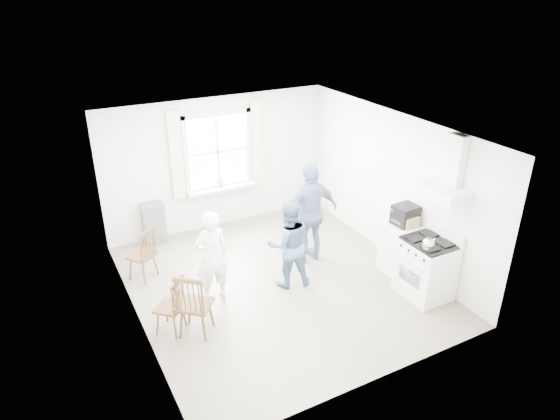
{
  "coord_description": "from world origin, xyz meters",
  "views": [
    {
      "loc": [
        -3.23,
        -6.15,
        4.61
      ],
      "look_at": [
        0.15,
        0.2,
        1.22
      ],
      "focal_mm": 32.0,
      "sensor_mm": 36.0,
      "label": 1
    }
  ],
  "objects_px": {
    "low_cabinet": "(400,249)",
    "windsor_chair_b": "(191,300)",
    "windsor_chair_c": "(175,300)",
    "stereo_stack": "(405,215)",
    "person_right": "(311,213)",
    "person_mid": "(288,244)",
    "gas_stove": "(426,268)",
    "person_left": "(211,257)",
    "windsor_chair_a": "(145,249)"
  },
  "relations": [
    {
      "from": "gas_stove",
      "to": "windsor_chair_a",
      "type": "distance_m",
      "value": 4.51
    },
    {
      "from": "gas_stove",
      "to": "low_cabinet",
      "type": "height_order",
      "value": "gas_stove"
    },
    {
      "from": "gas_stove",
      "to": "windsor_chair_c",
      "type": "relative_size",
      "value": 1.29
    },
    {
      "from": "gas_stove",
      "to": "stereo_stack",
      "type": "height_order",
      "value": "stereo_stack"
    },
    {
      "from": "windsor_chair_b",
      "to": "person_right",
      "type": "xyz_separation_m",
      "value": [
        2.53,
        1.07,
        0.29
      ]
    },
    {
      "from": "low_cabinet",
      "to": "windsor_chair_c",
      "type": "height_order",
      "value": "low_cabinet"
    },
    {
      "from": "windsor_chair_b",
      "to": "person_mid",
      "type": "xyz_separation_m",
      "value": [
        1.81,
        0.56,
        0.12
      ]
    },
    {
      "from": "stereo_stack",
      "to": "person_right",
      "type": "relative_size",
      "value": 0.22
    },
    {
      "from": "low_cabinet",
      "to": "person_right",
      "type": "distance_m",
      "value": 1.62
    },
    {
      "from": "windsor_chair_a",
      "to": "person_left",
      "type": "distance_m",
      "value": 1.3
    },
    {
      "from": "person_mid",
      "to": "windsor_chair_a",
      "type": "bearing_deg",
      "value": -18.89
    },
    {
      "from": "gas_stove",
      "to": "person_mid",
      "type": "xyz_separation_m",
      "value": [
        -1.76,
        1.26,
        0.26
      ]
    },
    {
      "from": "gas_stove",
      "to": "stereo_stack",
      "type": "relative_size",
      "value": 2.86
    },
    {
      "from": "stereo_stack",
      "to": "person_right",
      "type": "distance_m",
      "value": 1.58
    },
    {
      "from": "stereo_stack",
      "to": "person_left",
      "type": "bearing_deg",
      "value": 166.41
    },
    {
      "from": "gas_stove",
      "to": "person_left",
      "type": "xyz_separation_m",
      "value": [
        -2.99,
        1.46,
        0.27
      ]
    },
    {
      "from": "person_mid",
      "to": "stereo_stack",
      "type": "bearing_deg",
      "value": 176.49
    },
    {
      "from": "windsor_chair_c",
      "to": "stereo_stack",
      "type": "bearing_deg",
      "value": -3.44
    },
    {
      "from": "stereo_stack",
      "to": "person_mid",
      "type": "bearing_deg",
      "value": 163.64
    },
    {
      "from": "stereo_stack",
      "to": "windsor_chair_a",
      "type": "bearing_deg",
      "value": 155.25
    },
    {
      "from": "stereo_stack",
      "to": "windsor_chair_b",
      "type": "bearing_deg",
      "value": -179.92
    },
    {
      "from": "windsor_chair_a",
      "to": "windsor_chair_b",
      "type": "relative_size",
      "value": 0.9
    },
    {
      "from": "windsor_chair_a",
      "to": "person_right",
      "type": "xyz_separation_m",
      "value": [
        2.71,
        -0.72,
        0.35
      ]
    },
    {
      "from": "low_cabinet",
      "to": "stereo_stack",
      "type": "bearing_deg",
      "value": 13.17
    },
    {
      "from": "windsor_chair_a",
      "to": "windsor_chair_c",
      "type": "height_order",
      "value": "windsor_chair_a"
    },
    {
      "from": "gas_stove",
      "to": "windsor_chair_c",
      "type": "height_order",
      "value": "gas_stove"
    },
    {
      "from": "stereo_stack",
      "to": "windsor_chair_c",
      "type": "bearing_deg",
      "value": 176.56
    },
    {
      "from": "gas_stove",
      "to": "windsor_chair_b",
      "type": "relative_size",
      "value": 1.1
    },
    {
      "from": "windsor_chair_c",
      "to": "person_left",
      "type": "xyz_separation_m",
      "value": [
        0.75,
        0.52,
        0.22
      ]
    },
    {
      "from": "gas_stove",
      "to": "windsor_chair_a",
      "type": "relative_size",
      "value": 1.22
    },
    {
      "from": "person_right",
      "to": "person_mid",
      "type": "bearing_deg",
      "value": 34.19
    },
    {
      "from": "person_right",
      "to": "windsor_chair_c",
      "type": "bearing_deg",
      "value": 15.61
    },
    {
      "from": "person_right",
      "to": "low_cabinet",
      "type": "bearing_deg",
      "value": 134.41
    },
    {
      "from": "low_cabinet",
      "to": "windsor_chair_c",
      "type": "distance_m",
      "value": 3.82
    },
    {
      "from": "person_mid",
      "to": "windsor_chair_c",
      "type": "bearing_deg",
      "value": 21.99
    },
    {
      "from": "person_left",
      "to": "windsor_chair_c",
      "type": "bearing_deg",
      "value": 33.15
    },
    {
      "from": "windsor_chair_a",
      "to": "windsor_chair_c",
      "type": "distance_m",
      "value": 1.55
    },
    {
      "from": "person_left",
      "to": "person_right",
      "type": "bearing_deg",
      "value": -172.13
    },
    {
      "from": "low_cabinet",
      "to": "windsor_chair_b",
      "type": "distance_m",
      "value": 3.65
    },
    {
      "from": "person_left",
      "to": "person_mid",
      "type": "xyz_separation_m",
      "value": [
        1.23,
        -0.2,
        -0.01
      ]
    },
    {
      "from": "low_cabinet",
      "to": "person_mid",
      "type": "bearing_deg",
      "value": 162.98
    },
    {
      "from": "gas_stove",
      "to": "person_right",
      "type": "relative_size",
      "value": 0.62
    },
    {
      "from": "windsor_chair_c",
      "to": "gas_stove",
      "type": "bearing_deg",
      "value": -14.12
    },
    {
      "from": "windsor_chair_c",
      "to": "person_left",
      "type": "relative_size",
      "value": 0.58
    },
    {
      "from": "stereo_stack",
      "to": "windsor_chair_b",
      "type": "height_order",
      "value": "stereo_stack"
    },
    {
      "from": "stereo_stack",
      "to": "person_mid",
      "type": "relative_size",
      "value": 0.26
    },
    {
      "from": "person_mid",
      "to": "person_left",
      "type": "bearing_deg",
      "value": 3.61
    },
    {
      "from": "windsor_chair_b",
      "to": "person_right",
      "type": "bearing_deg",
      "value": 22.98
    },
    {
      "from": "person_mid",
      "to": "person_right",
      "type": "xyz_separation_m",
      "value": [
        0.72,
        0.52,
        0.17
      ]
    },
    {
      "from": "windsor_chair_a",
      "to": "person_mid",
      "type": "relative_size",
      "value": 0.62
    }
  ]
}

